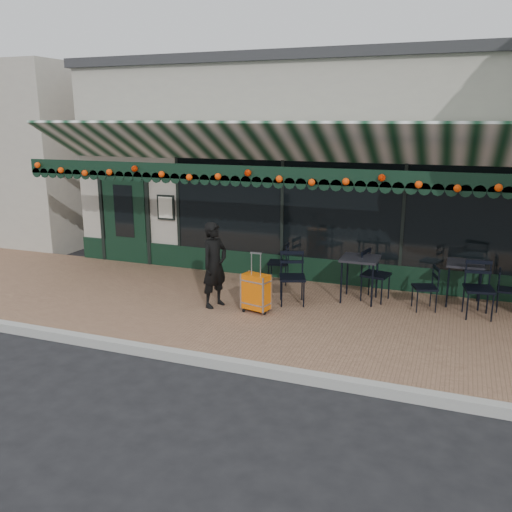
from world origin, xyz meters
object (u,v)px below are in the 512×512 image
at_px(chair_b_left, 278,263).
at_px(woman, 215,265).
at_px(chair_a_left, 425,288).
at_px(chair_b_front, 292,278).
at_px(chair_a_front, 479,290).
at_px(cafe_table_a, 465,267).
at_px(chair_a_right, 508,291).
at_px(suitcase, 256,292).
at_px(chair_b_right, 376,275).
at_px(cafe_table_b, 360,262).

bearing_deg(chair_b_left, woman, -29.59).
height_order(chair_a_left, chair_b_front, chair_b_front).
xyz_separation_m(chair_a_front, chair_b_front, (-3.12, -0.45, -0.00)).
relative_size(chair_a_left, chair_b_front, 0.83).
relative_size(cafe_table_a, chair_a_right, 1.04).
xyz_separation_m(woman, chair_a_right, (4.86, 1.53, -0.38)).
distance_m(suitcase, chair_b_right, 2.29).
xyz_separation_m(cafe_table_a, chair_a_right, (0.72, -0.12, -0.32)).
xyz_separation_m(woman, chair_b_left, (0.61, 1.73, -0.34)).
height_order(chair_a_left, chair_a_front, chair_a_front).
distance_m(chair_a_front, chair_b_left, 3.82).
xyz_separation_m(cafe_table_a, chair_b_left, (-3.52, 0.07, -0.28)).
xyz_separation_m(woman, chair_b_right, (2.62, 1.34, -0.29)).
distance_m(chair_a_right, chair_b_front, 3.73).
height_order(woman, chair_b_left, woman).
height_order(suitcase, cafe_table_a, suitcase).
height_order(woman, cafe_table_a, woman).
bearing_deg(chair_b_front, chair_a_left, -7.79).
xyz_separation_m(cafe_table_a, chair_a_front, (0.23, -0.60, -0.22)).
relative_size(suitcase, chair_b_right, 1.11).
relative_size(chair_a_right, chair_b_left, 0.89).
height_order(woman, chair_a_right, woman).
bearing_deg(chair_a_right, chair_b_right, 97.80).
bearing_deg(chair_a_front, chair_a_left, 167.21).
distance_m(cafe_table_b, chair_a_left, 1.21).
height_order(woman, suitcase, woman).
bearing_deg(chair_b_right, chair_b_front, 130.20).
bearing_deg(cafe_table_b, chair_a_right, 7.28).
bearing_deg(chair_b_front, woman, -174.42).
xyz_separation_m(woman, cafe_table_b, (2.35, 1.21, -0.02)).
height_order(suitcase, chair_b_front, suitcase).
xyz_separation_m(cafe_table_a, chair_b_right, (-1.52, -0.31, -0.22)).
distance_m(chair_a_front, chair_b_right, 1.77).
relative_size(chair_a_front, chair_b_left, 1.14).
bearing_deg(suitcase, chair_a_front, 30.53).
bearing_deg(chair_a_right, cafe_table_b, 100.24).
height_order(chair_a_right, chair_b_right, chair_b_right).
bearing_deg(suitcase, woman, -168.32).
relative_size(woman, chair_b_front, 1.59).
xyz_separation_m(woman, chair_a_left, (3.50, 1.11, -0.36)).
xyz_separation_m(chair_a_right, chair_b_right, (-2.24, -0.19, 0.10)).
bearing_deg(woman, chair_a_left, -52.78).
bearing_deg(chair_b_front, cafe_table_a, -0.44).
xyz_separation_m(chair_a_left, chair_b_front, (-2.26, -0.50, 0.08)).
bearing_deg(cafe_table_a, chair_a_right, -9.54).
bearing_deg(chair_b_right, cafe_table_b, 127.57).
bearing_deg(chair_a_front, cafe_table_b, 166.31).
distance_m(cafe_table_a, chair_a_front, 0.68).
xyz_separation_m(chair_b_left, chair_b_front, (0.63, -1.12, 0.06)).
relative_size(suitcase, cafe_table_b, 1.28).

